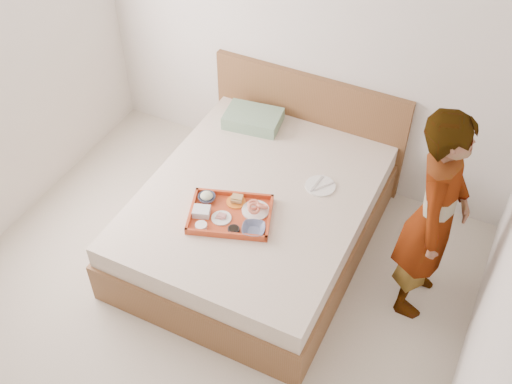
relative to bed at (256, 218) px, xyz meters
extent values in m
cube|color=beige|center=(-0.08, -1.00, -0.27)|extent=(3.50, 4.00, 0.01)
cube|color=silver|center=(-0.08, 1.00, 1.04)|extent=(3.50, 0.01, 2.60)
cube|color=silver|center=(1.67, -1.00, 1.04)|extent=(0.01, 4.00, 2.60)
cube|color=brown|center=(0.00, 0.00, 0.00)|extent=(1.65, 2.00, 0.53)
cube|color=brown|center=(0.00, 0.97, 0.21)|extent=(1.65, 0.06, 0.95)
cube|color=#87AC8D|center=(-0.38, 0.71, 0.32)|extent=(0.48, 0.36, 0.11)
cube|color=#B83412|center=(-0.06, -0.29, 0.29)|extent=(0.67, 0.57, 0.05)
cylinder|color=white|center=(0.08, -0.18, 0.29)|extent=(0.25, 0.25, 0.01)
imported|color=#111C40|center=(0.16, -0.35, 0.30)|extent=(0.20, 0.20, 0.04)
cylinder|color=black|center=(0.04, -0.41, 0.30)|extent=(0.10, 0.10, 0.03)
cylinder|color=white|center=(-0.09, -0.35, 0.29)|extent=(0.18, 0.18, 0.01)
cylinder|color=orange|center=(-0.08, -0.16, 0.29)|extent=(0.17, 0.17, 0.01)
imported|color=#111C40|center=(-0.28, -0.23, 0.30)|extent=(0.16, 0.16, 0.04)
cube|color=silver|center=(-0.24, -0.37, 0.31)|extent=(0.14, 0.13, 0.05)
cylinder|color=white|center=(-0.18, -0.48, 0.29)|extent=(0.10, 0.10, 0.03)
cylinder|color=white|center=(0.39, 0.27, 0.27)|extent=(0.29, 0.29, 0.01)
imported|color=beige|center=(1.24, 0.04, 0.55)|extent=(0.40, 0.60, 1.63)
camera|label=1|loc=(1.42, -2.87, 3.41)|focal=43.65mm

